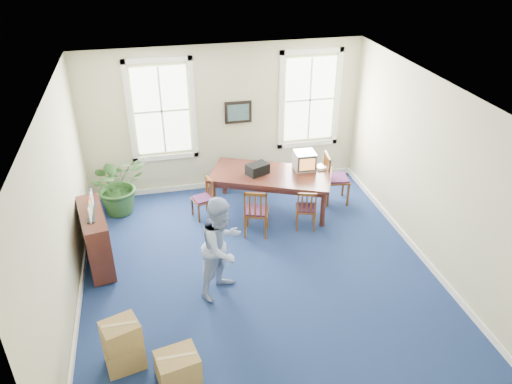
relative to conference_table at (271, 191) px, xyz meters
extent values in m
plane|color=navy|center=(-0.74, -2.01, -0.41)|extent=(6.50, 6.50, 0.00)
plane|color=white|center=(-0.74, -2.01, 2.79)|extent=(6.50, 6.50, 0.00)
plane|color=#C1BC94|center=(-0.74, 1.24, 1.19)|extent=(6.50, 0.00, 6.50)
plane|color=#C1BC94|center=(-0.74, -5.26, 1.19)|extent=(6.50, 0.00, 6.50)
plane|color=#C1BC94|center=(-3.74, -2.01, 1.19)|extent=(0.00, 6.50, 6.50)
plane|color=#C1BC94|center=(2.26, -2.01, 1.19)|extent=(0.00, 6.50, 6.50)
cube|color=white|center=(-0.74, 1.21, -0.35)|extent=(6.00, 0.04, 0.12)
cube|color=white|center=(-3.71, -2.01, -0.35)|extent=(0.04, 6.50, 0.12)
cube|color=white|center=(2.23, -2.01, -0.35)|extent=(0.04, 6.50, 0.12)
cube|color=white|center=(1.05, 0.00, 0.44)|extent=(0.22, 0.25, 0.06)
cube|color=black|center=(-0.28, 0.06, 0.52)|extent=(0.51, 0.44, 0.22)
imported|color=#8A9DCB|center=(-1.40, -2.35, 0.46)|extent=(1.07, 1.06, 1.74)
cube|color=#471F17|center=(-3.43, -1.17, 0.11)|extent=(0.61, 1.37, 1.04)
imported|color=#275020|center=(-3.07, 0.60, 0.22)|extent=(1.45, 1.37, 1.27)
camera|label=1|loc=(-2.30, -8.73, 5.08)|focal=35.00mm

